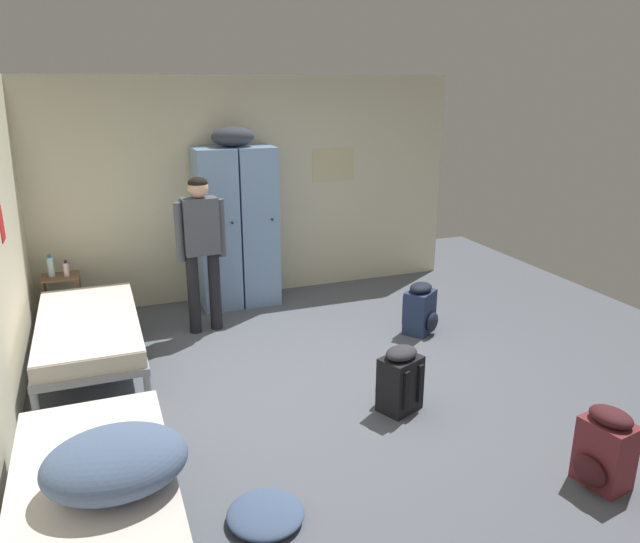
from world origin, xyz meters
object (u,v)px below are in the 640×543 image
at_px(bed_left_front, 94,498).
at_px(lotion_bottle, 66,269).
at_px(locker_bank, 236,224).
at_px(backpack_black, 399,380).
at_px(bedding_heap, 116,462).
at_px(water_bottle, 51,266).
at_px(shelf_unit, 63,296).
at_px(bed_left_rear, 89,329).
at_px(backpack_navy, 421,309).
at_px(person_traveler, 201,241).
at_px(backpack_maroon, 605,449).
at_px(clothes_pile_denim, 266,514).

bearing_deg(bed_left_front, lotion_bottle, 92.84).
distance_m(locker_bank, backpack_black, 3.03).
relative_size(bedding_heap, water_bottle, 3.16).
xyz_separation_m(bed_left_front, backpack_black, (2.32, 0.82, -0.12)).
height_order(shelf_unit, bed_left_front, shelf_unit).
relative_size(bed_left_rear, backpack_navy, 3.45).
height_order(bedding_heap, water_bottle, water_bottle).
relative_size(person_traveler, backpack_black, 2.98).
relative_size(bed_left_front, bed_left_rear, 1.00).
bearing_deg(backpack_maroon, water_bottle, 129.44).
height_order(lotion_bottle, backpack_navy, lotion_bottle).
xyz_separation_m(shelf_unit, backpack_black, (2.57, -2.84, -0.09)).
height_order(locker_bank, person_traveler, locker_bank).
bearing_deg(clothes_pile_denim, bed_left_front, 176.25).
bearing_deg(backpack_navy, backpack_maroon, -93.13).
height_order(person_traveler, lotion_bottle, person_traveler).
bearing_deg(bed_left_rear, shelf_unit, 102.26).
bearing_deg(person_traveler, lotion_bottle, 154.99).
height_order(backpack_navy, backpack_black, same).
height_order(bedding_heap, lotion_bottle, bedding_heap).
height_order(bedding_heap, clothes_pile_denim, bedding_heap).
bearing_deg(backpack_navy, bed_left_front, -146.83).
relative_size(lotion_bottle, clothes_pile_denim, 0.37).
height_order(bedding_heap, backpack_navy, bedding_heap).
bearing_deg(backpack_black, bed_left_rear, 143.81).
relative_size(bed_left_front, person_traveler, 1.16).
bearing_deg(water_bottle, backpack_black, -47.27).
distance_m(locker_bank, bed_left_front, 4.11).
xyz_separation_m(bed_left_rear, clothes_pile_denim, (0.94, -2.58, -0.33)).
xyz_separation_m(bed_left_front, person_traveler, (1.16, 3.00, 0.61)).
bearing_deg(backpack_navy, bedding_heap, -144.57).
bearing_deg(bed_left_rear, person_traveler, 22.77).
relative_size(bed_left_rear, water_bottle, 7.93).
bearing_deg(backpack_black, water_bottle, 132.73).
distance_m(shelf_unit, bed_left_front, 3.68).
distance_m(water_bottle, backpack_maroon, 5.44).
height_order(locker_bank, bed_left_rear, locker_bank).
relative_size(water_bottle, backpack_maroon, 0.44).
height_order(locker_bank, backpack_navy, locker_bank).
relative_size(shelf_unit, bed_left_rear, 0.30).
xyz_separation_m(water_bottle, backpack_navy, (3.59, -1.56, -0.42)).
xyz_separation_m(bed_left_front, backpack_navy, (3.26, 2.13, -0.12)).
distance_m(person_traveler, clothes_pile_denim, 3.21).
height_order(water_bottle, clothes_pile_denim, water_bottle).
bearing_deg(lotion_bottle, locker_bank, 2.16).
relative_size(bedding_heap, backpack_maroon, 1.37).
bearing_deg(water_bottle, locker_bank, 0.30).
relative_size(locker_bank, lotion_bottle, 11.92).
distance_m(lotion_bottle, backpack_black, 3.77).
bearing_deg(backpack_maroon, locker_bank, 108.78).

